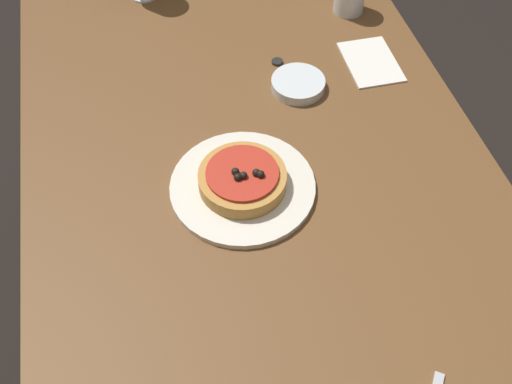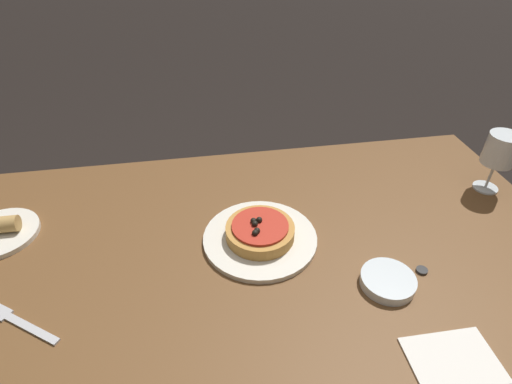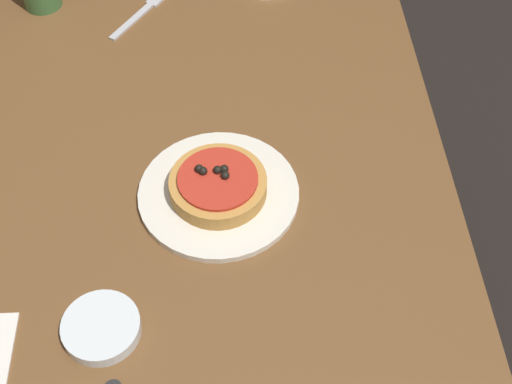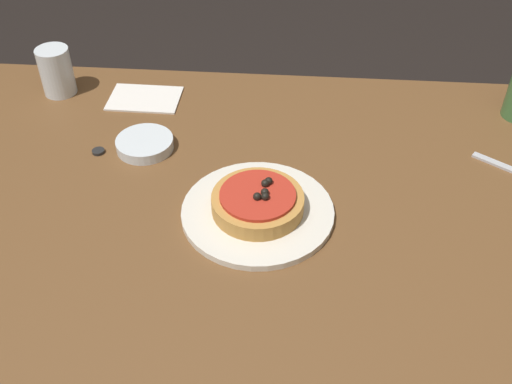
{
  "view_description": "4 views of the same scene",
  "coord_description": "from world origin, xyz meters",
  "px_view_note": "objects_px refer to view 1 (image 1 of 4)",
  "views": [
    {
      "loc": [
        -0.65,
        0.18,
        1.56
      ],
      "look_at": [
        -0.04,
        0.03,
        0.75
      ],
      "focal_mm": 42.0,
      "sensor_mm": 36.0,
      "label": 1
    },
    {
      "loc": [
        -0.12,
        -0.61,
        1.36
      ],
      "look_at": [
        -0.0,
        0.09,
        0.82
      ],
      "focal_mm": 28.0,
      "sensor_mm": 36.0,
      "label": 2
    },
    {
      "loc": [
        0.71,
        0.06,
        1.63
      ],
      "look_at": [
        0.06,
        0.1,
        0.8
      ],
      "focal_mm": 50.0,
      "sensor_mm": 36.0,
      "label": 3
    },
    {
      "loc": [
        -0.06,
        0.79,
        1.42
      ],
      "look_at": [
        0.0,
        0.02,
        0.75
      ],
      "focal_mm": 42.0,
      "sensor_mm": 36.0,
      "label": 4
    }
  ],
  "objects_px": {
    "dinner_plate": "(243,187)",
    "bottle_cap": "(277,62)",
    "side_bowl": "(298,84)",
    "dining_table": "(265,212)",
    "pizza": "(243,179)"
  },
  "relations": [
    {
      "from": "dinner_plate",
      "to": "bottle_cap",
      "type": "height_order",
      "value": "dinner_plate"
    },
    {
      "from": "side_bowl",
      "to": "bottle_cap",
      "type": "xyz_separation_m",
      "value": [
        0.09,
        0.02,
        -0.01
      ]
    },
    {
      "from": "dining_table",
      "to": "bottle_cap",
      "type": "bearing_deg",
      "value": -18.44
    },
    {
      "from": "dining_table",
      "to": "bottle_cap",
      "type": "relative_size",
      "value": 59.93
    },
    {
      "from": "dinner_plate",
      "to": "bottle_cap",
      "type": "distance_m",
      "value": 0.35
    },
    {
      "from": "side_bowl",
      "to": "bottle_cap",
      "type": "bearing_deg",
      "value": 13.53
    },
    {
      "from": "dinner_plate",
      "to": "dining_table",
      "type": "bearing_deg",
      "value": -88.93
    },
    {
      "from": "pizza",
      "to": "side_bowl",
      "type": "xyz_separation_m",
      "value": [
        0.23,
        -0.17,
        -0.02
      ]
    },
    {
      "from": "bottle_cap",
      "to": "dining_table",
      "type": "bearing_deg",
      "value": 161.56
    },
    {
      "from": "pizza",
      "to": "dinner_plate",
      "type": "bearing_deg",
      "value": 28.07
    },
    {
      "from": "side_bowl",
      "to": "bottle_cap",
      "type": "height_order",
      "value": "side_bowl"
    },
    {
      "from": "dinner_plate",
      "to": "side_bowl",
      "type": "relative_size",
      "value": 2.34
    },
    {
      "from": "dinner_plate",
      "to": "pizza",
      "type": "distance_m",
      "value": 0.02
    },
    {
      "from": "pizza",
      "to": "side_bowl",
      "type": "height_order",
      "value": "pizza"
    },
    {
      "from": "pizza",
      "to": "side_bowl",
      "type": "distance_m",
      "value": 0.29
    }
  ]
}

